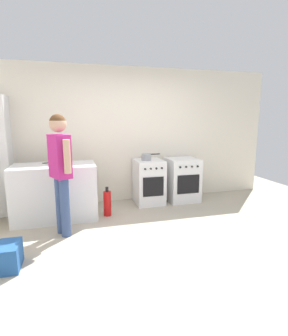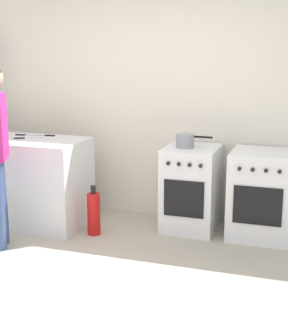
% 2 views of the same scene
% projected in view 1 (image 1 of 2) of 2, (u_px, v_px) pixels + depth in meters
% --- Properties ---
extents(ground_plane, '(8.00, 8.00, 0.00)m').
position_uv_depth(ground_plane, '(156.00, 240.00, 3.57)').
color(ground_plane, '#ADA38E').
extents(back_wall, '(6.00, 0.10, 2.60)m').
position_uv_depth(back_wall, '(127.00, 135.00, 5.17)').
color(back_wall, silver).
rests_on(back_wall, ground).
extents(counter_unit, '(1.30, 0.70, 0.90)m').
position_uv_depth(counter_unit, '(55.00, 192.00, 4.27)').
color(counter_unit, silver).
rests_on(counter_unit, ground).
extents(oven_left, '(0.52, 0.62, 0.85)m').
position_uv_depth(oven_left, '(149.00, 182.00, 5.07)').
color(oven_left, white).
rests_on(oven_left, ground).
extents(oven_right, '(0.59, 0.62, 0.85)m').
position_uv_depth(oven_right, '(182.00, 179.00, 5.25)').
color(oven_right, white).
rests_on(oven_right, ground).
extents(pot, '(0.36, 0.18, 0.13)m').
position_uv_depth(pot, '(146.00, 157.00, 4.93)').
color(pot, gray).
rests_on(pot, oven_left).
extents(knife_paring, '(0.21, 0.05, 0.01)m').
position_uv_depth(knife_paring, '(64.00, 162.00, 4.45)').
color(knife_paring, silver).
rests_on(knife_paring, counter_unit).
extents(knife_chef, '(0.28, 0.18, 0.01)m').
position_uv_depth(knife_chef, '(56.00, 164.00, 4.23)').
color(knife_chef, silver).
rests_on(knife_chef, counter_unit).
extents(knife_carving, '(0.33, 0.08, 0.01)m').
position_uv_depth(knife_carving, '(52.00, 163.00, 4.36)').
color(knife_carving, silver).
rests_on(knife_carving, counter_unit).
extents(person, '(0.32, 0.53, 1.69)m').
position_uv_depth(person, '(60.00, 164.00, 3.57)').
color(person, '#384C7A').
rests_on(person, ground).
extents(fire_extinguisher, '(0.13, 0.13, 0.50)m').
position_uv_depth(fire_extinguisher, '(107.00, 203.00, 4.43)').
color(fire_extinguisher, red).
rests_on(fire_extinguisher, ground).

